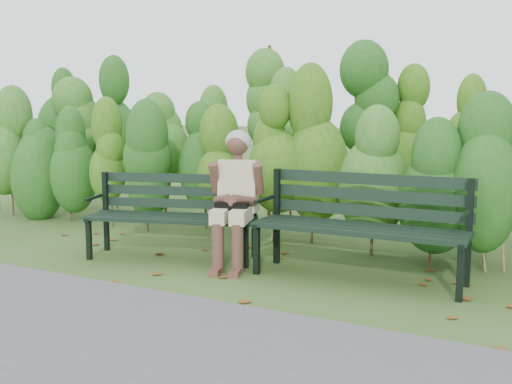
% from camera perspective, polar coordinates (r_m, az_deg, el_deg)
% --- Properties ---
extents(ground, '(80.00, 80.00, 0.00)m').
position_cam_1_polar(ground, '(6.03, -1.56, -7.50)').
color(ground, '#314D19').
extents(footpath, '(60.00, 2.50, 0.01)m').
position_cam_1_polar(footpath, '(4.34, -16.31, -14.07)').
color(footpath, '#474749').
rests_on(footpath, ground).
extents(hedge_band, '(11.04, 1.67, 2.42)m').
position_cam_1_polar(hedge_band, '(7.49, 5.39, 5.29)').
color(hedge_band, '#47381E').
rests_on(hedge_band, ground).
extents(leaf_litter, '(5.77, 2.26, 0.01)m').
position_cam_1_polar(leaf_litter, '(5.89, -2.31, -7.85)').
color(leaf_litter, brown).
rests_on(leaf_litter, ground).
extents(bench_left, '(1.89, 1.06, 0.90)m').
position_cam_1_polar(bench_left, '(6.53, -7.77, -1.59)').
color(bench_left, black).
rests_on(bench_left, ground).
extents(bench_right, '(2.00, 0.69, 0.99)m').
position_cam_1_polar(bench_right, '(5.75, 10.09, -2.40)').
color(bench_right, black).
rests_on(bench_right, ground).
extents(seated_woman, '(0.61, 0.88, 1.39)m').
position_cam_1_polar(seated_woman, '(6.12, -1.99, 0.13)').
color(seated_woman, beige).
rests_on(seated_woman, ground).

